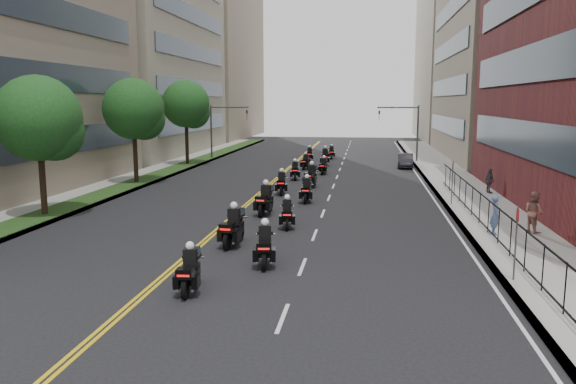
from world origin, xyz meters
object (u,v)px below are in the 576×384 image
(motorcycle_10, at_px, (305,162))
(motorcycle_11, at_px, (325,158))
(motorcycle_9, at_px, (324,167))
(motorcycle_7, at_px, (311,177))
(pedestrian_a, at_px, (495,215))
(motorcycle_13, at_px, (331,153))
(pedestrian_b, at_px, (534,212))
(motorcycle_0, at_px, (190,272))
(pedestrian_c, at_px, (490,181))
(motorcycle_3, at_px, (287,215))
(motorcycle_5, at_px, (307,191))
(motorcycle_8, at_px, (295,171))
(motorcycle_2, at_px, (233,229))
(motorcycle_1, at_px, (265,247))
(motorcycle_6, at_px, (282,184))
(motorcycle_12, at_px, (310,155))
(parked_sedan, at_px, (406,161))
(motorcycle_4, at_px, (265,201))

(motorcycle_10, bearing_deg, motorcycle_11, 70.67)
(motorcycle_9, bearing_deg, motorcycle_7, -88.06)
(motorcycle_10, distance_m, pedestrian_a, 26.45)
(motorcycle_13, xyz_separation_m, pedestrian_b, (11.16, -32.91, 0.46))
(motorcycle_0, bearing_deg, pedestrian_c, 51.58)
(motorcycle_7, relative_size, pedestrian_b, 1.34)
(motorcycle_11, bearing_deg, pedestrian_b, -68.68)
(motorcycle_3, height_order, motorcycle_7, motorcycle_7)
(motorcycle_10, xyz_separation_m, pedestrian_a, (11.06, -24.03, 0.42))
(motorcycle_5, xyz_separation_m, motorcycle_10, (-1.82, 16.28, -0.05))
(motorcycle_5, xyz_separation_m, pedestrian_a, (9.24, -7.75, 0.37))
(motorcycle_13, bearing_deg, motorcycle_9, -93.94)
(motorcycle_0, distance_m, motorcycle_11, 36.09)
(motorcycle_11, relative_size, pedestrian_b, 1.36)
(motorcycle_13, xyz_separation_m, pedestrian_c, (11.52, -21.84, 0.33))
(motorcycle_5, xyz_separation_m, motorcycle_9, (0.04, 13.21, -0.05))
(motorcycle_0, relative_size, motorcycle_8, 0.99)
(motorcycle_7, height_order, motorcycle_8, motorcycle_7)
(motorcycle_2, bearing_deg, motorcycle_3, 68.88)
(motorcycle_1, height_order, pedestrian_b, pedestrian_b)
(motorcycle_1, relative_size, motorcycle_8, 1.07)
(motorcycle_5, distance_m, motorcycle_11, 19.49)
(motorcycle_6, bearing_deg, pedestrian_c, -0.03)
(motorcycle_12, height_order, pedestrian_a, pedestrian_a)
(pedestrian_c, bearing_deg, motorcycle_9, 32.34)
(motorcycle_10, bearing_deg, parked_sedan, 22.52)
(motorcycle_10, relative_size, parked_sedan, 0.55)
(parked_sedan, height_order, pedestrian_a, pedestrian_a)
(motorcycle_3, height_order, pedestrian_a, pedestrian_a)
(motorcycle_4, distance_m, motorcycle_8, 13.62)
(motorcycle_6, relative_size, motorcycle_12, 1.03)
(motorcycle_3, height_order, motorcycle_6, motorcycle_6)
(motorcycle_1, height_order, parked_sedan, motorcycle_1)
(motorcycle_3, relative_size, pedestrian_c, 1.36)
(motorcycle_8, height_order, parked_sedan, motorcycle_8)
(motorcycle_8, bearing_deg, motorcycle_6, -97.85)
(motorcycle_2, bearing_deg, motorcycle_5, 84.22)
(motorcycle_10, bearing_deg, motorcycle_2, -84.34)
(motorcycle_0, xyz_separation_m, motorcycle_1, (1.85, 3.26, 0.05))
(motorcycle_8, distance_m, motorcycle_11, 10.01)
(motorcycle_4, relative_size, pedestrian_c, 1.59)
(motorcycle_9, xyz_separation_m, motorcycle_13, (-0.12, 12.67, -0.00))
(motorcycle_4, height_order, pedestrian_b, pedestrian_b)
(motorcycle_11, height_order, parked_sedan, motorcycle_11)
(pedestrian_a, xyz_separation_m, pedestrian_b, (1.84, 0.71, 0.05))
(motorcycle_5, distance_m, motorcycle_6, 3.30)
(motorcycle_10, distance_m, pedestrian_c, 18.05)
(motorcycle_6, xyz_separation_m, motorcycle_7, (1.63, 3.34, 0.06))
(motorcycle_1, height_order, motorcycle_13, motorcycle_1)
(motorcycle_5, relative_size, motorcycle_13, 1.08)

